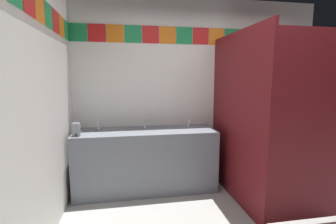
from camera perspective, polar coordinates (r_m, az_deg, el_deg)
wall_back at (r=3.75m, az=7.20°, el=5.06°), size 3.66×0.09×2.68m
wall_side at (r=2.05m, az=-31.78°, el=1.47°), size 0.09×3.29×2.68m
vanity_counter at (r=3.43m, az=-5.16°, el=-10.82°), size 1.87×0.62×0.83m
faucet_left at (r=3.40m, az=-15.93°, el=-3.29°), size 0.04×0.10×0.14m
faucet_center at (r=3.40m, az=-5.38°, el=-3.04°), size 0.04×0.10×0.14m
faucet_right at (r=3.50m, az=4.87°, el=-2.70°), size 0.04×0.10×0.14m
soap_dispenser at (r=3.16m, az=-20.65°, el=-3.87°), size 0.09×0.09×0.16m
stall_divider at (r=3.00m, az=20.50°, el=-1.93°), size 0.92×1.48×2.09m
toilet at (r=3.86m, az=21.04°, el=-11.14°), size 0.39×0.49×0.74m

